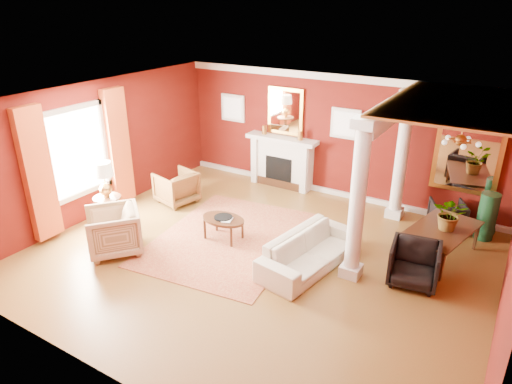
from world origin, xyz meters
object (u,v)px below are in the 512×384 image
Objects in this scene: armchair_stripe at (113,229)px; coffee_table at (223,220)px; dining_table at (443,235)px; sofa at (310,245)px; side_table at (105,184)px; armchair_leopard at (176,186)px.

armchair_stripe is 1.06× the size of coffee_table.
sofa is at bearing 141.97° from dining_table.
armchair_stripe is at bearing -37.39° from side_table.
coffee_table is at bearing 99.08° from sofa.
armchair_stripe reaches higher than sofa.
armchair_stripe is 0.68× the size of side_table.
side_table is at bearing -161.90° from coffee_table.
side_table is 6.64m from dining_table.
armchair_stripe is at bearing 132.86° from dining_table.
sofa is at bearing 9.94° from side_table.
side_table is at bearing -177.92° from armchair_stripe.
side_table reaches higher than coffee_table.
armchair_stripe is 0.58× the size of dining_table.
armchair_stripe reaches higher than armchair_leopard.
armchair_stripe is 1.23m from side_table.
armchair_stripe is (0.47, -2.35, 0.06)m from armchair_leopard.
armchair_leopard is 0.59× the size of side_table.
armchair_leopard is 1.80m from side_table.
armchair_leopard is at bearing 109.75° from dining_table.
dining_table reaches higher than sofa.
armchair_leopard is at bearing 86.63° from sofa.
dining_table is (5.79, 0.62, 0.04)m from armchair_leopard.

